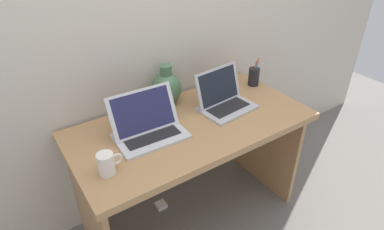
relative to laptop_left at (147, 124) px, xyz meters
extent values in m
plane|color=slate|center=(0.25, -0.04, -0.82)|extent=(6.00, 6.00, 0.00)
cube|color=beige|center=(0.25, 0.33, 0.38)|extent=(4.40, 0.04, 2.40)
cube|color=#AD7F51|center=(0.25, -0.04, -0.08)|extent=(1.34, 0.66, 0.04)
cube|color=#AD7F51|center=(-0.38, -0.04, -0.46)|extent=(0.03, 0.56, 0.72)
cube|color=#AD7F51|center=(0.88, -0.04, -0.46)|extent=(0.03, 0.56, 0.72)
cube|color=silver|center=(0.00, -0.03, -0.05)|extent=(0.37, 0.25, 0.01)
cube|color=black|center=(0.00, -0.03, -0.04)|extent=(0.29, 0.15, 0.00)
cube|color=silver|center=(0.00, 0.04, 0.06)|extent=(0.36, 0.12, 0.21)
cube|color=#23234C|center=(0.00, 0.04, 0.06)|extent=(0.32, 0.11, 0.19)
cube|color=#B2B2B7|center=(0.51, -0.03, -0.05)|extent=(0.34, 0.26, 0.01)
cube|color=black|center=(0.51, -0.03, -0.04)|extent=(0.27, 0.16, 0.00)
cube|color=#B2B2B7|center=(0.50, 0.05, 0.06)|extent=(0.32, 0.10, 0.21)
cube|color=black|center=(0.50, 0.05, 0.06)|extent=(0.28, 0.09, 0.19)
ellipsoid|color=#47704C|center=(0.25, 0.23, 0.04)|extent=(0.18, 0.18, 0.19)
cylinder|color=#47704C|center=(0.25, 0.23, 0.15)|extent=(0.07, 0.07, 0.06)
cylinder|color=white|center=(-0.29, -0.17, -0.01)|extent=(0.08, 0.08, 0.11)
torus|color=white|center=(-0.24, -0.17, 0.00)|extent=(0.06, 0.01, 0.06)
cylinder|color=black|center=(0.85, 0.12, 0.00)|extent=(0.07, 0.07, 0.12)
cylinder|color=orange|center=(0.86, 0.13, 0.04)|extent=(0.03, 0.02, 0.13)
cylinder|color=orange|center=(0.86, 0.12, 0.05)|extent=(0.02, 0.04, 0.16)
cylinder|color=orange|center=(0.86, 0.13, 0.04)|extent=(0.02, 0.02, 0.13)
cylinder|color=#338CBF|center=(0.86, 0.12, 0.04)|extent=(0.01, 0.03, 0.13)
cube|color=white|center=(0.12, 0.15, -0.80)|extent=(0.07, 0.07, 0.03)
camera|label=1|loc=(-0.59, -1.29, 0.94)|focal=30.61mm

